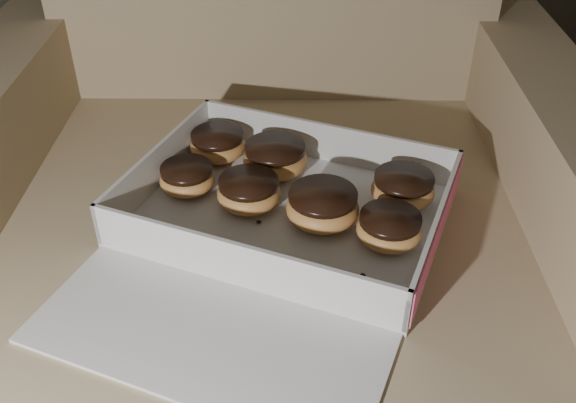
% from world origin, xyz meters
% --- Properties ---
extents(armchair, '(0.97, 0.82, 1.02)m').
position_xyz_m(armchair, '(0.77, 0.79, 0.32)').
color(armchair, '#957F5F').
rests_on(armchair, floor).
extents(bakery_box, '(0.56, 0.60, 0.07)m').
position_xyz_m(bakery_box, '(0.79, 0.62, 0.47)').
color(bakery_box, silver).
rests_on(bakery_box, armchair).
extents(donut_a, '(0.08, 0.08, 0.04)m').
position_xyz_m(donut_a, '(0.66, 0.72, 0.48)').
color(donut_a, gold).
rests_on(donut_a, bakery_box).
extents(donut_b, '(0.10, 0.10, 0.05)m').
position_xyz_m(donut_b, '(0.79, 0.76, 0.49)').
color(donut_b, gold).
rests_on(donut_b, bakery_box).
extents(donut_c, '(0.10, 0.10, 0.05)m').
position_xyz_m(donut_c, '(0.85, 0.64, 0.49)').
color(donut_c, gold).
rests_on(donut_c, bakery_box).
extents(donut_d, '(0.09, 0.09, 0.04)m').
position_xyz_m(donut_d, '(0.94, 0.60, 0.49)').
color(donut_d, gold).
rests_on(donut_d, bakery_box).
extents(donut_e, '(0.09, 0.09, 0.05)m').
position_xyz_m(donut_e, '(0.97, 0.69, 0.49)').
color(donut_e, gold).
rests_on(donut_e, bakery_box).
extents(donut_f, '(0.09, 0.09, 0.04)m').
position_xyz_m(donut_f, '(0.75, 0.68, 0.49)').
color(donut_f, gold).
rests_on(donut_f, bakery_box).
extents(donut_g, '(0.09, 0.09, 0.04)m').
position_xyz_m(donut_g, '(0.69, 0.81, 0.49)').
color(donut_g, gold).
rests_on(donut_g, bakery_box).
extents(crumb_a, '(0.01, 0.01, 0.00)m').
position_xyz_m(crumb_a, '(0.77, 0.64, 0.46)').
color(crumb_a, black).
rests_on(crumb_a, bakery_box).
extents(crumb_b, '(0.01, 0.01, 0.00)m').
position_xyz_m(crumb_b, '(0.90, 0.53, 0.46)').
color(crumb_b, black).
rests_on(crumb_b, bakery_box).
extents(crumb_c, '(0.01, 0.01, 0.00)m').
position_xyz_m(crumb_c, '(0.75, 0.66, 0.46)').
color(crumb_c, black).
rests_on(crumb_c, bakery_box).
extents(crumb_d, '(0.01, 0.01, 0.00)m').
position_xyz_m(crumb_d, '(0.92, 0.59, 0.46)').
color(crumb_d, black).
rests_on(crumb_d, bakery_box).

